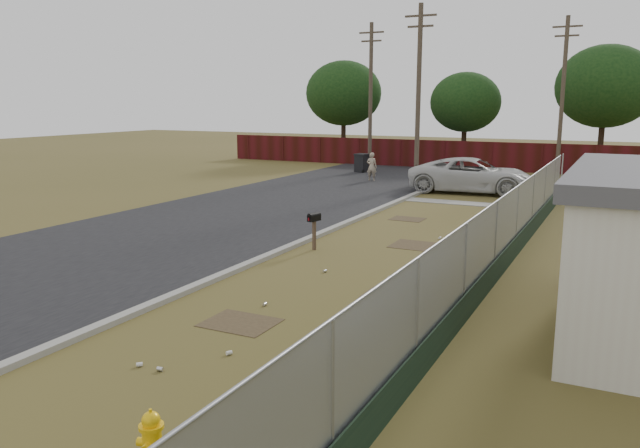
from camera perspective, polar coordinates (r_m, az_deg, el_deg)
The scene contains 12 objects.
ground at distance 16.41m, azimuth 4.81°, elevation -4.03°, with size 120.00×120.00×0.00m, color brown.
street at distance 26.37m, azimuth -2.35°, elevation 1.83°, with size 15.10×60.00×0.12m.
chainlink_fence at distance 16.36m, azimuth 16.42°, elevation -1.62°, with size 0.10×27.06×2.02m.
privacy_fence at distance 41.59m, azimuth 9.98°, elevation 6.32°, with size 30.00×0.12×1.80m, color #430E11.
utility_poles at distance 36.65m, azimuth 11.76°, elevation 11.57°, with size 12.60×8.24×9.00m.
horizon_trees at distance 38.61m, azimuth 19.48°, elevation 11.05°, with size 33.32×31.94×7.78m.
fire_hydrant at distance 7.94m, azimuth -15.10°, elevation -18.78°, with size 0.40×0.40×0.80m.
mailbox at distance 18.14m, azimuth -0.54°, elevation 0.32°, with size 0.27×0.48×1.11m.
pickup_truck at distance 30.60m, azimuth 13.82°, elevation 4.35°, with size 2.74×5.95×1.65m, color silver.
pedestrian at distance 34.23m, azimuth 4.75°, elevation 5.24°, with size 0.57×0.37×1.56m, color tan.
trash_bin at distance 38.42m, azimuth 3.83°, elevation 5.61°, with size 0.87×0.95×1.14m.
scattered_litter at distance 14.36m, azimuth 0.66°, elevation -6.05°, with size 2.32×11.79×0.07m.
Camera 1 is at (5.81, -14.73, 4.29)m, focal length 35.00 mm.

